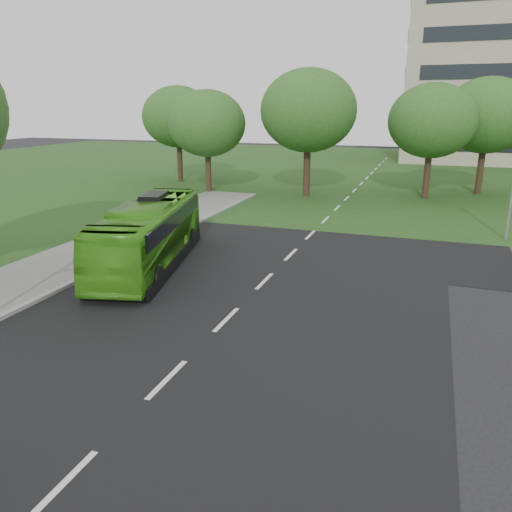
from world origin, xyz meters
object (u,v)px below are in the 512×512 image
(tree_park_c, at_px, (432,121))
(tree_park_d, at_px, (487,116))
(tree_park_f, at_px, (178,117))
(tree_park_a, at_px, (207,124))
(bus, at_px, (149,234))
(tree_park_b, at_px, (308,111))

(tree_park_c, relative_size, tree_park_d, 0.94)
(tree_park_f, bearing_deg, tree_park_a, -44.37)
(tree_park_c, height_order, bus, tree_park_c)
(tree_park_b, distance_m, tree_park_f, 13.57)
(tree_park_a, distance_m, tree_park_b, 7.97)
(tree_park_a, distance_m, bus, 19.62)
(tree_park_a, bearing_deg, tree_park_d, 17.98)
(tree_park_d, xyz_separation_m, tree_park_f, (-25.89, -1.56, -0.24))
(tree_park_c, distance_m, tree_park_d, 5.33)
(tree_park_a, relative_size, tree_park_b, 0.84)
(tree_park_a, distance_m, tree_park_d, 21.71)
(tree_park_b, bearing_deg, tree_park_a, -169.85)
(tree_park_a, bearing_deg, bus, -73.22)
(tree_park_b, bearing_deg, tree_park_d, 22.43)
(bus, bearing_deg, tree_park_d, 44.99)
(tree_park_d, bearing_deg, tree_park_a, -162.02)
(tree_park_c, relative_size, tree_park_f, 0.98)
(tree_park_b, relative_size, bus, 0.94)
(tree_park_a, relative_size, tree_park_d, 0.90)
(tree_park_d, distance_m, tree_park_f, 25.94)
(tree_park_c, bearing_deg, tree_park_f, 174.83)
(tree_park_a, xyz_separation_m, tree_park_f, (-5.25, 5.14, 0.37))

